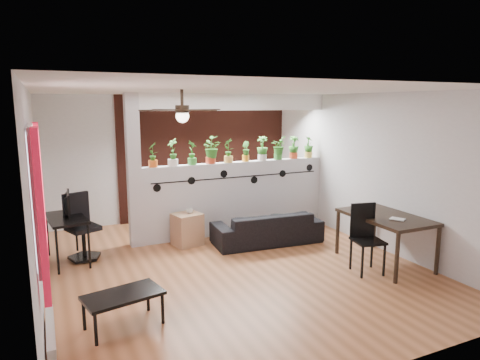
{
  "coord_description": "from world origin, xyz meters",
  "views": [
    {
      "loc": [
        -2.48,
        -5.69,
        2.42
      ],
      "look_at": [
        0.44,
        0.6,
        1.18
      ],
      "focal_mm": 32.0,
      "sensor_mm": 36.0,
      "label": 1
    }
  ],
  "objects_px": {
    "potted_plant_4": "(228,150)",
    "coffee_table": "(123,297)",
    "potted_plant_8": "(294,147)",
    "potted_plant_3": "(211,149)",
    "potted_plant_6": "(262,148)",
    "potted_plant_9": "(309,146)",
    "potted_plant_2": "(192,152)",
    "sofa": "(267,228)",
    "office_chair": "(81,231)",
    "cube_shelf": "(187,229)",
    "folding_chair": "(365,232)",
    "computer_desk": "(66,221)",
    "ceiling_fan": "(182,112)",
    "potted_plant_7": "(278,147)",
    "cup": "(190,211)",
    "potted_plant_1": "(173,152)",
    "dining_table": "(386,220)",
    "potted_plant_5": "(246,151)",
    "potted_plant_0": "(153,154)"
  },
  "relations": [
    {
      "from": "potted_plant_2",
      "to": "potted_plant_4",
      "type": "xyz_separation_m",
      "value": [
        0.7,
        0.0,
        0.01
      ]
    },
    {
      "from": "potted_plant_4",
      "to": "potted_plant_9",
      "type": "height_order",
      "value": "potted_plant_4"
    },
    {
      "from": "cube_shelf",
      "to": "coffee_table",
      "type": "xyz_separation_m",
      "value": [
        -1.49,
        -2.37,
        0.07
      ]
    },
    {
      "from": "sofa",
      "to": "office_chair",
      "type": "height_order",
      "value": "office_chair"
    },
    {
      "from": "potted_plant_8",
      "to": "office_chair",
      "type": "xyz_separation_m",
      "value": [
        -4.05,
        -0.28,
        -1.13
      ]
    },
    {
      "from": "potted_plant_4",
      "to": "coffee_table",
      "type": "bearing_deg",
      "value": -131.85
    },
    {
      "from": "potted_plant_1",
      "to": "sofa",
      "type": "distance_m",
      "value": 2.12
    },
    {
      "from": "coffee_table",
      "to": "office_chair",
      "type": "bearing_deg",
      "value": 95.15
    },
    {
      "from": "potted_plant_1",
      "to": "cube_shelf",
      "type": "height_order",
      "value": "potted_plant_1"
    },
    {
      "from": "potted_plant_6",
      "to": "potted_plant_9",
      "type": "height_order",
      "value": "potted_plant_6"
    },
    {
      "from": "potted_plant_4",
      "to": "sofa",
      "type": "height_order",
      "value": "potted_plant_4"
    },
    {
      "from": "potted_plant_8",
      "to": "coffee_table",
      "type": "distance_m",
      "value": 4.85
    },
    {
      "from": "potted_plant_7",
      "to": "sofa",
      "type": "relative_size",
      "value": 0.25
    },
    {
      "from": "potted_plant_9",
      "to": "potted_plant_0",
      "type": "bearing_deg",
      "value": 180.0
    },
    {
      "from": "potted_plant_4",
      "to": "coffee_table",
      "type": "height_order",
      "value": "potted_plant_4"
    },
    {
      "from": "sofa",
      "to": "potted_plant_2",
      "type": "bearing_deg",
      "value": -32.32
    },
    {
      "from": "potted_plant_5",
      "to": "cube_shelf",
      "type": "relative_size",
      "value": 0.69
    },
    {
      "from": "computer_desk",
      "to": "folding_chair",
      "type": "relative_size",
      "value": 1.05
    },
    {
      "from": "potted_plant_0",
      "to": "office_chair",
      "type": "distance_m",
      "value": 1.7
    },
    {
      "from": "potted_plant_3",
      "to": "computer_desk",
      "type": "bearing_deg",
      "value": -172.27
    },
    {
      "from": "potted_plant_6",
      "to": "cup",
      "type": "xyz_separation_m",
      "value": [
        -1.58,
        -0.34,
        -0.99
      ]
    },
    {
      "from": "ceiling_fan",
      "to": "potted_plant_9",
      "type": "distance_m",
      "value": 3.73
    },
    {
      "from": "potted_plant_2",
      "to": "cube_shelf",
      "type": "distance_m",
      "value": 1.37
    },
    {
      "from": "potted_plant_9",
      "to": "coffee_table",
      "type": "height_order",
      "value": "potted_plant_9"
    },
    {
      "from": "potted_plant_2",
      "to": "potted_plant_8",
      "type": "relative_size",
      "value": 0.98
    },
    {
      "from": "computer_desk",
      "to": "folding_chair",
      "type": "bearing_deg",
      "value": -29.33
    },
    {
      "from": "ceiling_fan",
      "to": "potted_plant_8",
      "type": "relative_size",
      "value": 2.69
    },
    {
      "from": "potted_plant_9",
      "to": "folding_chair",
      "type": "height_order",
      "value": "potted_plant_9"
    },
    {
      "from": "potted_plant_9",
      "to": "potted_plant_3",
      "type": "bearing_deg",
      "value": 180.0
    },
    {
      "from": "potted_plant_2",
      "to": "sofa",
      "type": "xyz_separation_m",
      "value": [
        1.08,
        -0.81,
        -1.32
      ]
    },
    {
      "from": "potted_plant_4",
      "to": "potted_plant_5",
      "type": "distance_m",
      "value": 0.35
    },
    {
      "from": "potted_plant_9",
      "to": "cup",
      "type": "bearing_deg",
      "value": -172.65
    },
    {
      "from": "potted_plant_3",
      "to": "computer_desk",
      "type": "distance_m",
      "value": 2.7
    },
    {
      "from": "potted_plant_8",
      "to": "computer_desk",
      "type": "distance_m",
      "value": 4.38
    },
    {
      "from": "potted_plant_3",
      "to": "potted_plant_4",
      "type": "relative_size",
      "value": 1.08
    },
    {
      "from": "potted_plant_8",
      "to": "potted_plant_3",
      "type": "bearing_deg",
      "value": 180.0
    },
    {
      "from": "potted_plant_5",
      "to": "cup",
      "type": "xyz_separation_m",
      "value": [
        -1.23,
        -0.34,
        -0.95
      ]
    },
    {
      "from": "cube_shelf",
      "to": "folding_chair",
      "type": "relative_size",
      "value": 0.56
    },
    {
      "from": "potted_plant_7",
      "to": "office_chair",
      "type": "bearing_deg",
      "value": -175.63
    },
    {
      "from": "potted_plant_7",
      "to": "potted_plant_8",
      "type": "relative_size",
      "value": 1.01
    },
    {
      "from": "potted_plant_6",
      "to": "coffee_table",
      "type": "height_order",
      "value": "potted_plant_6"
    },
    {
      "from": "potted_plant_7",
      "to": "computer_desk",
      "type": "xyz_separation_m",
      "value": [
        -3.91,
        -0.34,
        -0.94
      ]
    },
    {
      "from": "ceiling_fan",
      "to": "dining_table",
      "type": "bearing_deg",
      "value": -12.2
    },
    {
      "from": "potted_plant_8",
      "to": "office_chair",
      "type": "bearing_deg",
      "value": -176.01
    },
    {
      "from": "potted_plant_6",
      "to": "potted_plant_8",
      "type": "bearing_deg",
      "value": -0.0
    },
    {
      "from": "potted_plant_7",
      "to": "dining_table",
      "type": "relative_size",
      "value": 0.32
    },
    {
      "from": "potted_plant_4",
      "to": "potted_plant_6",
      "type": "height_order",
      "value": "potted_plant_6"
    },
    {
      "from": "potted_plant_1",
      "to": "dining_table",
      "type": "bearing_deg",
      "value": -43.31
    },
    {
      "from": "potted_plant_3",
      "to": "dining_table",
      "type": "bearing_deg",
      "value": -52.3
    },
    {
      "from": "potted_plant_6",
      "to": "potted_plant_9",
      "type": "distance_m",
      "value": 1.05
    }
  ]
}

